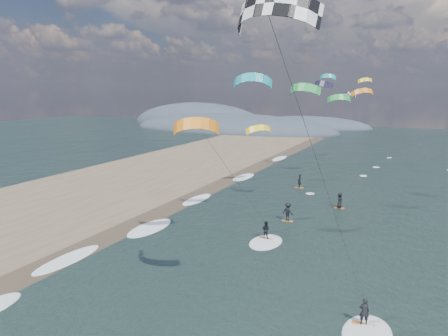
% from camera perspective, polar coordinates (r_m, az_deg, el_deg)
% --- Properties ---
extents(ground, '(260.00, 260.00, 0.00)m').
position_cam_1_polar(ground, '(25.49, -10.13, -20.66)').
color(ground, black).
rests_on(ground, ground).
extents(sand_strip, '(26.00, 240.00, 0.00)m').
position_cam_1_polar(sand_strip, '(47.90, -27.08, -6.45)').
color(sand_strip, brown).
rests_on(sand_strip, ground).
extents(wet_sand_strip, '(3.00, 240.00, 0.00)m').
position_cam_1_polar(wet_sand_strip, '(39.42, -16.13, -9.25)').
color(wet_sand_strip, '#382D23').
rests_on(wet_sand_strip, ground).
extents(coastal_hills, '(80.00, 41.00, 15.00)m').
position_cam_1_polar(coastal_hills, '(138.70, 0.43, 5.33)').
color(coastal_hills, '#3D4756').
rests_on(coastal_hills, ground).
extents(kitesurfer_near_a, '(7.59, 8.47, 17.36)m').
position_cam_1_polar(kitesurfer_near_a, '(19.52, 8.91, 9.77)').
color(kitesurfer_near_a, orange).
rests_on(kitesurfer_near_a, ground).
extents(kitesurfer_near_b, '(6.95, 8.79, 11.69)m').
position_cam_1_polar(kitesurfer_near_b, '(34.04, -0.35, 0.45)').
color(kitesurfer_near_b, orange).
rests_on(kitesurfer_near_b, ground).
extents(far_kitesurfers, '(7.64, 15.16, 1.85)m').
position_cam_1_polar(far_kitesurfers, '(47.64, 10.54, -4.38)').
color(far_kitesurfers, orange).
rests_on(far_kitesurfers, ground).
extents(bg_kite_field, '(13.33, 70.74, 8.41)m').
position_cam_1_polar(bg_kite_field, '(68.91, 13.58, 9.93)').
color(bg_kite_field, teal).
rests_on(bg_kite_field, ground).
extents(shoreline_surf, '(2.40, 79.40, 0.11)m').
position_cam_1_polar(shoreline_surf, '(42.19, -10.62, -7.67)').
color(shoreline_surf, white).
rests_on(shoreline_surf, ground).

